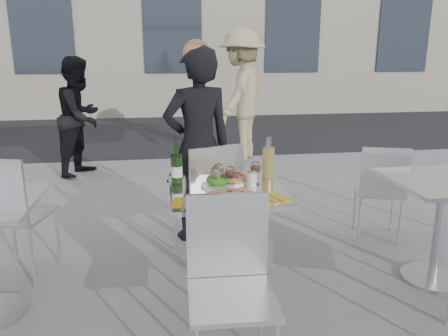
{
  "coord_description": "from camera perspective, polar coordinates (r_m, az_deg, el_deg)",
  "views": [
    {
      "loc": [
        -0.41,
        -2.58,
        1.58
      ],
      "look_at": [
        0.0,
        0.15,
        0.85
      ],
      "focal_mm": 35.0,
      "sensor_mm": 36.0,
      "label": 1
    }
  ],
  "objects": [
    {
      "name": "napkin_right",
      "position": [
        2.58,
        6.12,
        -3.99
      ],
      "size": [
        0.22,
        0.22,
        0.01
      ],
      "rotation": [
        0.0,
        0.0,
        0.27
      ],
      "color": "yellow",
      "rests_on": "main_table"
    },
    {
      "name": "pedestrian_b",
      "position": [
        6.6,
        2.27,
        9.44
      ],
      "size": [
        1.25,
        1.43,
        1.92
      ],
      "primitive_type": "imported",
      "rotation": [
        0.0,
        0.0,
        4.17
      ],
      "color": "tan",
      "rests_on": "ground"
    },
    {
      "name": "chair_far",
      "position": [
        3.3,
        -1.79,
        -3.31
      ],
      "size": [
        0.54,
        0.55,
        0.94
      ],
      "rotation": [
        0.0,
        0.0,
        3.47
      ],
      "color": "silver",
      "rests_on": "ground"
    },
    {
      "name": "sugar_shaker",
      "position": [
        2.81,
        3.64,
        -1.28
      ],
      "size": [
        0.06,
        0.06,
        0.11
      ],
      "color": "white",
      "rests_on": "main_table"
    },
    {
      "name": "main_table",
      "position": [
        2.82,
        0.46,
        -6.9
      ],
      "size": [
        0.72,
        0.72,
        0.75
      ],
      "color": "#B7BABF",
      "rests_on": "ground"
    },
    {
      "name": "carafe",
      "position": [
        2.96,
        5.81,
        0.79
      ],
      "size": [
        0.08,
        0.08,
        0.29
      ],
      "color": "#E1C160",
      "rests_on": "main_table"
    },
    {
      "name": "ground",
      "position": [
        3.06,
        0.43,
        -16.32
      ],
      "size": [
        80.0,
        80.0,
        0.0
      ],
      "primitive_type": "plane",
      "color": "slate"
    },
    {
      "name": "pizza_far",
      "position": [
        2.95,
        0.88,
        -1.23
      ],
      "size": [
        0.3,
        0.3,
        0.03
      ],
      "color": "white",
      "rests_on": "main_table"
    },
    {
      "name": "wine_bottle",
      "position": [
        2.83,
        -6.22,
        0.03
      ],
      "size": [
        0.07,
        0.08,
        0.29
      ],
      "color": "#285921",
      "rests_on": "main_table"
    },
    {
      "name": "chair_near",
      "position": [
        2.2,
        0.78,
        -13.52
      ],
      "size": [
        0.43,
        0.44,
        0.91
      ],
      "rotation": [
        0.0,
        0.0,
        -0.04
      ],
      "color": "silver",
      "rests_on": "ground"
    },
    {
      "name": "wineglass_red_b",
      "position": [
        2.83,
        4.14,
        -0.03
      ],
      "size": [
        0.07,
        0.07,
        0.16
      ],
      "color": "white",
      "rests_on": "main_table"
    },
    {
      "name": "wineglass_red_a",
      "position": [
        2.7,
        0.86,
        -0.68
      ],
      "size": [
        0.07,
        0.07,
        0.16
      ],
      "color": "white",
      "rests_on": "main_table"
    },
    {
      "name": "pedestrian_a",
      "position": [
        6.04,
        -18.24,
        6.39
      ],
      "size": [
        0.83,
        0.92,
        1.54
      ],
      "primitive_type": "imported",
      "rotation": [
        0.0,
        0.0,
        1.18
      ],
      "color": "black",
      "rests_on": "ground"
    },
    {
      "name": "pizza_near",
      "position": [
        2.56,
        1.1,
        -3.9
      ],
      "size": [
        0.32,
        0.32,
        0.02
      ],
      "color": "tan",
      "rests_on": "main_table"
    },
    {
      "name": "side_chair_lfar",
      "position": [
        3.36,
        -26.28,
        -4.75
      ],
      "size": [
        0.52,
        0.53,
        0.92
      ],
      "rotation": [
        0.0,
        0.0,
        2.86
      ],
      "color": "silver",
      "rests_on": "ground"
    },
    {
      "name": "wineglass_white_b",
      "position": [
        2.77,
        -0.73,
        -0.31
      ],
      "size": [
        0.07,
        0.07,
        0.16
      ],
      "color": "white",
      "rests_on": "main_table"
    },
    {
      "name": "woman_diner",
      "position": [
        3.7,
        -3.42,
        2.9
      ],
      "size": [
        0.68,
        0.53,
        1.64
      ],
      "primitive_type": "imported",
      "rotation": [
        0.0,
        0.0,
        3.4
      ],
      "color": "black",
      "rests_on": "ground"
    },
    {
      "name": "side_chair_rfar",
      "position": [
        3.91,
        19.83,
        -2.16
      ],
      "size": [
        0.49,
        0.49,
        0.84
      ],
      "rotation": [
        0.0,
        0.0,
        2.83
      ],
      "color": "silver",
      "rests_on": "ground"
    },
    {
      "name": "salad_plate",
      "position": [
        2.8,
        -0.8,
        -1.71
      ],
      "size": [
        0.22,
        0.22,
        0.09
      ],
      "color": "white",
      "rests_on": "main_table"
    },
    {
      "name": "napkin_left",
      "position": [
        2.51,
        -4.69,
        -4.48
      ],
      "size": [
        0.21,
        0.21,
        0.01
      ],
      "rotation": [
        0.0,
        0.0,
        -0.19
      ],
      "color": "yellow",
      "rests_on": "main_table"
    },
    {
      "name": "street_asphalt",
      "position": [
        9.23,
        -5.89,
        4.91
      ],
      "size": [
        24.0,
        5.0,
        0.0
      ],
      "primitive_type": "cube",
      "color": "black",
      "rests_on": "ground"
    },
    {
      "name": "side_table_right",
      "position": [
        3.38,
        26.56,
        -4.78
      ],
      "size": [
        0.72,
        0.72,
        0.75
      ],
      "color": "#B7BABF",
      "rests_on": "ground"
    },
    {
      "name": "wineglass_white_a",
      "position": [
        2.71,
        -1.05,
        -0.64
      ],
      "size": [
        0.07,
        0.07,
        0.16
      ],
      "color": "white",
      "rests_on": "main_table"
    }
  ]
}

